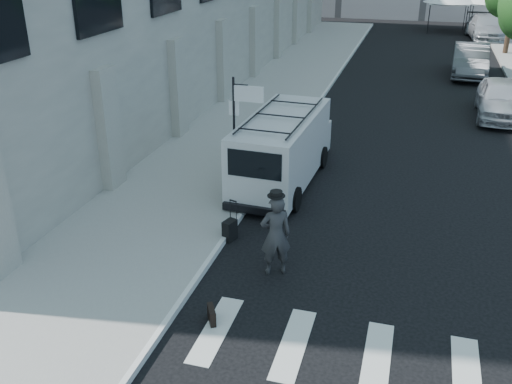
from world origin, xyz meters
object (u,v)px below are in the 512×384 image
Objects in this scene: businessman at (276,235)px; suitcase at (230,230)px; parked_car_a at (501,99)px; cargo_van at (283,148)px; briefcase at (212,315)px; parked_car_c at (486,27)px; parked_car_b at (470,60)px.

suitcase is (-1.51, 1.18, -0.70)m from businessman.
businessman is 15.98m from parked_car_a.
suitcase is 0.18× the size of cargo_van.
parked_car_c is (7.97, 38.06, 0.68)m from briefcase.
parked_car_b is at bearing 89.24° from suitcase.
parked_car_c reaches higher than parked_car_a.
cargo_van is 1.23× the size of parked_car_a.
parked_car_a is at bearing -138.66° from businessman.
parked_car_c reaches higher than suitcase.
cargo_van is (0.41, 4.11, 0.86)m from suitcase.
suitcase is at bearing -110.27° from parked_car_c.
parked_car_a is at bearing 77.22° from suitcase.
briefcase is 25.60m from parked_car_b.
businessman is 0.34× the size of parked_car_c.
businessman is 23.27m from parked_car_b.
parked_car_a is 7.98m from parked_car_b.
cargo_van is at bearing -111.36° from parked_car_c.
cargo_van reaches higher than briefcase.
parked_car_c is at bearing 89.35° from parked_car_a.
suitcase is 22.55m from parked_car_b.
parked_car_a is at bearing 37.87° from briefcase.
parked_car_c is at bearing 92.98° from suitcase.
briefcase is at bearing 44.69° from businessman.
cargo_van is at bearing -126.08° from parked_car_a.
parked_car_b is (6.49, 17.35, -0.29)m from cargo_van.
cargo_van is 1.01× the size of parked_car_c.
briefcase is at bearing -101.56° from parked_car_b.
businessman is 0.33× the size of cargo_van.
cargo_van reaches higher than parked_car_a.
briefcase is 0.41× the size of suitcase.
suitcase is 0.18× the size of parked_car_c.
suitcase is at bearing 72.67° from briefcase.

